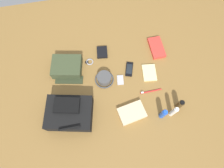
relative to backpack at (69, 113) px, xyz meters
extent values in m
cube|color=olive|center=(-0.36, -0.18, -0.08)|extent=(2.64, 2.02, 0.02)
cube|color=black|center=(0.00, 0.00, 0.00)|extent=(0.38, 0.32, 0.13)
cube|color=black|center=(0.00, -0.04, 0.07)|extent=(0.21, 0.15, 0.03)
cylinder|color=black|center=(0.00, 0.12, 0.07)|extent=(0.15, 0.02, 0.02)
cube|color=#384228|center=(-0.02, -0.40, -0.02)|extent=(0.27, 0.23, 0.09)
cube|color=#2C3520|center=(-0.02, -0.29, -0.06)|extent=(0.24, 0.11, 0.01)
cylinder|color=#474747|center=(-0.31, -0.24, -0.03)|extent=(0.12, 0.12, 0.06)
torus|color=#474747|center=(-0.31, -0.24, -0.06)|extent=(0.16, 0.16, 0.01)
cylinder|color=#473319|center=(-0.83, 0.09, -0.01)|extent=(0.04, 0.04, 0.12)
cylinder|color=black|center=(-0.83, 0.09, 0.06)|extent=(0.03, 0.03, 0.01)
cylinder|color=white|center=(-0.76, 0.14, 0.01)|extent=(0.03, 0.03, 0.16)
cylinder|color=white|center=(-0.76, 0.14, 0.10)|extent=(0.02, 0.02, 0.01)
cylinder|color=blue|center=(-0.69, 0.14, 0.00)|extent=(0.04, 0.04, 0.13)
cylinder|color=blue|center=(-0.69, 0.14, 0.07)|extent=(0.03, 0.03, 0.01)
cube|color=red|center=(-0.81, -0.45, -0.05)|extent=(0.12, 0.21, 0.03)
cube|color=white|center=(-0.81, -0.45, -0.06)|extent=(0.11, 0.20, 0.02)
cube|color=black|center=(-0.53, -0.30, -0.06)|extent=(0.09, 0.14, 0.01)
cube|color=black|center=(-0.53, -0.30, -0.05)|extent=(0.07, 0.10, 0.00)
cube|color=#B7B7BC|center=(-0.44, -0.21, -0.06)|extent=(0.06, 0.09, 0.01)
cylinder|color=silver|center=(-0.44, -0.23, -0.06)|extent=(0.03, 0.03, 0.00)
torus|color=#99999E|center=(-0.21, -0.43, -0.06)|extent=(0.06, 0.06, 0.01)
cylinder|color=black|center=(-0.18, -0.43, -0.06)|extent=(0.03, 0.03, 0.01)
cylinder|color=red|center=(-0.66, -0.07, -0.06)|extent=(0.18, 0.01, 0.01)
cube|color=white|center=(-0.59, -0.07, -0.05)|extent=(0.02, 0.01, 0.01)
cube|color=black|center=(-0.33, -0.50, -0.06)|extent=(0.10, 0.12, 0.02)
cube|color=beige|center=(-0.69, -0.23, -0.06)|extent=(0.13, 0.16, 0.02)
cube|color=beige|center=(-0.47, 0.08, -0.05)|extent=(0.22, 0.17, 0.04)
camera|label=1|loc=(-0.26, 0.37, 1.44)|focal=31.14mm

